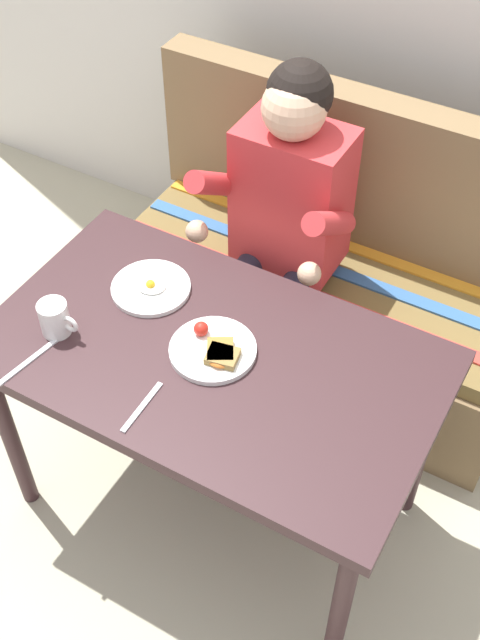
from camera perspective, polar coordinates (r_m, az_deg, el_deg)
The scene contains 9 objects.
ground_plane at distance 2.67m, azimuth -1.63°, elevation -12.77°, with size 8.00×8.00×0.00m, color #B0AA8F.
table at distance 2.14m, azimuth -1.99°, elevation -3.87°, with size 1.20×0.70×0.73m.
couch at distance 2.84m, azimuth 6.15°, elevation 2.40°, with size 1.44×0.56×1.00m.
person at distance 2.48m, azimuth 2.98°, elevation 7.62°, with size 0.45×0.61×1.21m.
plate_breakfast at distance 2.07m, azimuth -1.89°, elevation -2.16°, with size 0.23×0.23×0.05m.
plate_eggs at distance 2.25m, azimuth -6.41°, elevation 2.34°, with size 0.22×0.22×0.04m.
coffee_mug at distance 2.15m, azimuth -13.13°, elevation 0.15°, with size 0.12×0.08×0.10m.
fork at distance 1.98m, azimuth -7.04°, elevation -6.20°, with size 0.01×0.17×0.01m, color silver.
knife at distance 2.13m, azimuth -14.98°, elevation -2.92°, with size 0.01×0.20×0.01m, color silver.
Camera 1 is at (0.74, -1.15, 2.29)m, focal length 44.62 mm.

